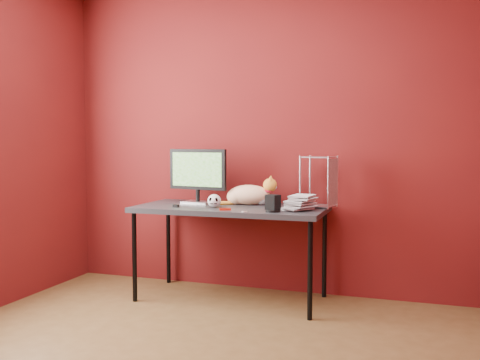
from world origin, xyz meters
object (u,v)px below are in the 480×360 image
(desk, at_px, (231,213))
(monitor, at_px, (198,173))
(skull_mug, at_px, (214,201))
(book_stack, at_px, (293,125))
(speaker, at_px, (273,204))
(cat, at_px, (249,195))

(desk, xyz_separation_m, monitor, (-0.33, 0.10, 0.30))
(skull_mug, relative_size, book_stack, 0.09)
(monitor, xyz_separation_m, skull_mug, (0.23, -0.22, -0.20))
(book_stack, bearing_deg, skull_mug, -170.82)
(book_stack, bearing_deg, speaker, -116.63)
(speaker, bearing_deg, desk, 173.81)
(cat, height_order, speaker, cat)
(cat, distance_m, book_stack, 0.71)
(speaker, bearing_deg, skull_mug, -169.32)
(desk, relative_size, speaker, 11.95)
(skull_mug, distance_m, book_stack, 0.85)
(cat, relative_size, skull_mug, 4.52)
(monitor, height_order, cat, monitor)
(monitor, distance_m, skull_mug, 0.38)
(cat, height_order, skull_mug, cat)
(desk, bearing_deg, speaker, -28.47)
(skull_mug, xyz_separation_m, book_stack, (0.60, 0.10, 0.59))
(desk, relative_size, monitor, 2.88)
(monitor, xyz_separation_m, book_stack, (0.83, -0.12, 0.39))
(skull_mug, height_order, book_stack, book_stack)
(skull_mug, relative_size, speaker, 0.88)
(cat, bearing_deg, monitor, 179.42)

